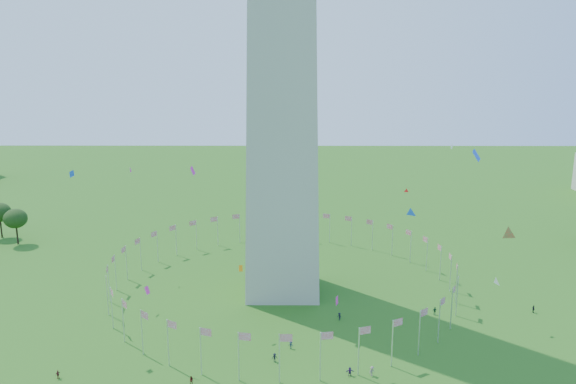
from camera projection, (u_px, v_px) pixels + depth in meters
name	position (u px, v px, depth m)	size (l,w,h in m)	color
flag_ring	(283.00, 273.00, 133.73)	(80.24, 80.24, 9.00)	silver
kites_aloft	(356.00, 244.00, 104.20)	(87.78, 78.49, 37.11)	blue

